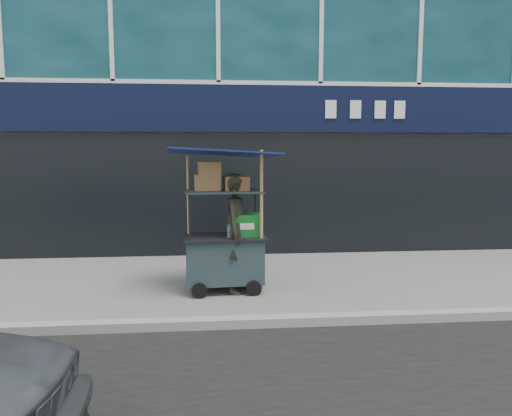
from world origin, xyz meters
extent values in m
plane|color=slate|center=(0.00, 0.00, 0.00)|extent=(80.00, 80.00, 0.00)
cube|color=gray|center=(0.00, -0.20, 0.06)|extent=(80.00, 0.18, 0.12)
cube|color=black|center=(0.00, 3.86, 2.90)|extent=(15.68, 0.06, 0.90)
cube|color=black|center=(0.00, 3.90, 1.20)|extent=(15.68, 0.04, 2.40)
cube|color=#1C2C2F|center=(0.02, 1.38, 0.47)|extent=(1.17, 0.73, 0.66)
cylinder|color=black|center=(-0.36, 1.00, 0.11)|extent=(0.23, 0.06, 0.23)
cylinder|color=black|center=(0.44, 1.06, 0.11)|extent=(0.23, 0.06, 0.23)
cube|color=black|center=(0.02, 1.38, 0.82)|extent=(1.25, 0.81, 0.04)
cylinder|color=black|center=(-0.48, 1.06, 1.16)|extent=(0.03, 0.03, 0.71)
cylinder|color=black|center=(0.55, 1.13, 1.16)|extent=(0.03, 0.03, 0.71)
cylinder|color=black|center=(-0.52, 1.63, 1.16)|extent=(0.03, 0.03, 0.71)
cylinder|color=black|center=(0.52, 1.70, 1.16)|extent=(0.03, 0.03, 0.71)
cube|color=#1C2C2F|center=(0.02, 1.38, 1.51)|extent=(1.17, 0.73, 0.03)
cylinder|color=olive|center=(0.55, 1.13, 1.06)|extent=(0.05, 0.05, 2.12)
cylinder|color=olive|center=(-0.52, 1.63, 1.02)|extent=(0.04, 0.04, 2.03)
cube|color=#0C1343|center=(0.02, 1.38, 2.08)|extent=(1.68, 1.24, 0.19)
cube|color=#106622|center=(0.34, 1.35, 1.01)|extent=(0.49, 0.36, 0.33)
cylinder|color=silver|center=(0.09, 1.19, 0.93)|extent=(0.07, 0.07, 0.19)
cylinder|color=blue|center=(0.09, 1.19, 1.04)|extent=(0.03, 0.03, 0.02)
cube|color=brown|center=(-0.22, 1.41, 1.64)|extent=(0.40, 0.31, 0.24)
cube|color=olive|center=(0.21, 1.34, 1.63)|extent=(0.38, 0.29, 0.21)
cube|color=brown|center=(-0.19, 1.39, 1.86)|extent=(0.35, 0.27, 0.19)
imported|color=black|center=(0.21, 1.31, 0.89)|extent=(0.61, 0.75, 1.78)
camera|label=1|loc=(-0.18, -5.99, 2.17)|focal=35.00mm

